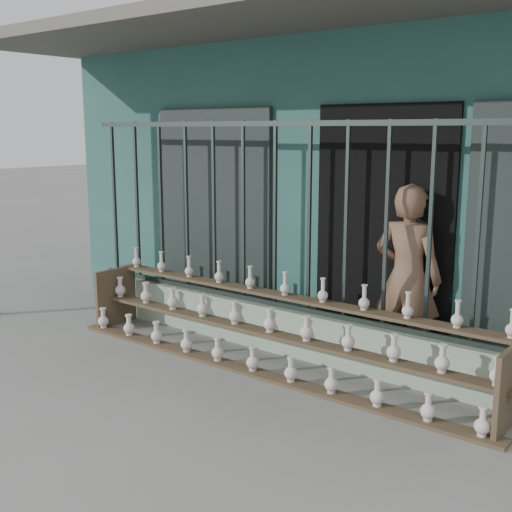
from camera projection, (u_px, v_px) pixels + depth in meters
The scene contains 6 objects.
ground at pixel (184, 390), 5.42m from camera, with size 60.00×60.00×0.00m, color slate.
workshop_building at pixel (407, 172), 8.39m from camera, with size 7.40×6.60×3.21m.
parapet_wall at pixel (274, 328), 6.39m from camera, with size 5.00×0.20×0.45m, color #A3BA9F.
security_fence at pixel (275, 216), 6.17m from camera, with size 5.00×0.04×1.80m.
shelf_rack at pixel (268, 329), 5.90m from camera, with size 4.50×0.68×0.85m.
elderly_woman at pixel (407, 278), 5.75m from camera, with size 0.62×0.41×1.70m, color brown.
Camera 1 is at (3.61, -3.66, 2.16)m, focal length 45.00 mm.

